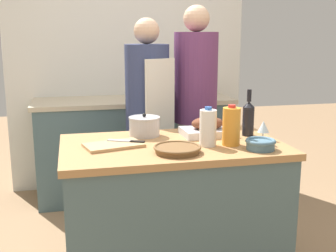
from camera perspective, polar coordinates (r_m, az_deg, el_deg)
The scene contains 20 objects.
kitchen_island at distance 2.62m, azimuth 0.58°, elevation -11.74°, with size 1.29×0.77×0.88m.
back_counter at distance 4.03m, azimuth -4.54°, elevation -2.82°, with size 1.84×0.60×0.93m.
back_wall at distance 4.25m, azimuth -5.44°, elevation 9.01°, with size 2.34×0.10×2.55m.
roasting_pan at distance 2.67m, azimuth 5.38°, elevation -0.32°, with size 0.33×0.23×0.12m.
wicker_basket at distance 2.28m, azimuth 1.26°, elevation -3.13°, with size 0.26×0.26×0.04m.
cutting_board at distance 2.41m, azimuth -7.39°, elevation -2.61°, with size 0.36×0.26×0.02m.
stock_pot at distance 2.65m, azimuth -3.22°, elevation -0.04°, with size 0.20×0.20×0.15m.
mixing_bowl at distance 2.39m, azimuth 12.42°, elevation -2.37°, with size 0.17×0.17×0.06m.
juice_jug at distance 2.44m, azimuth 8.57°, elevation -0.04°, with size 0.10×0.10×0.24m.
milk_jug at distance 2.41m, azimuth 5.43°, elevation -0.23°, with size 0.10×0.10×0.23m.
wine_bottle_green at distance 2.69m, azimuth 10.83°, elevation 1.14°, with size 0.07×0.07×0.29m.
wine_glass_left at distance 2.50m, azimuth 12.79°, elevation -0.22°, with size 0.07×0.07×0.14m.
knife_chef at distance 2.51m, azimuth -7.75°, elevation -2.17°, with size 0.30×0.06×0.01m.
knife_paring at distance 2.45m, azimuth -5.52°, elevation -2.03°, with size 0.21×0.12×0.01m.
stand_mixer at distance 4.14m, azimuth 4.50°, elevation 5.96°, with size 0.18×0.14×0.32m.
condiment_bottle_tall at distance 3.81m, azimuth -4.32°, elevation 4.83°, with size 0.07×0.07×0.20m.
condiment_bottle_short at distance 4.03m, azimuth -0.97°, elevation 4.99°, with size 0.05×0.05×0.16m.
condiment_bottle_extra at distance 3.89m, azimuth 1.45°, elevation 4.69°, with size 0.06×0.06×0.16m.
person_cook_aproned at distance 3.20m, azimuth -2.75°, elevation 1.35°, with size 0.35×0.37×1.63m.
person_cook_guest at distance 3.34m, azimuth 3.72°, elevation 2.79°, with size 0.34×0.34×1.73m.
Camera 1 is at (-0.57, -2.33, 1.51)m, focal length 45.00 mm.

